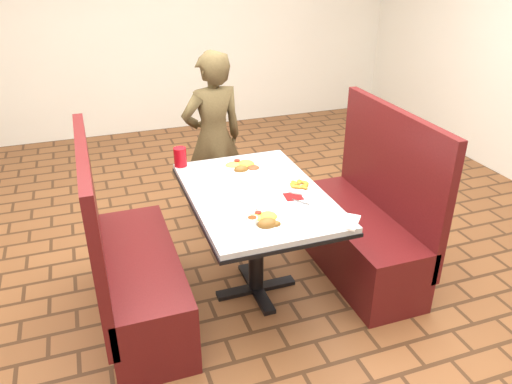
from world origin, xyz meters
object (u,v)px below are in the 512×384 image
booth_bench_right (363,228)px  far_dinner_plate (243,165)px  diner_person (213,139)px  plantain_plate (300,186)px  red_tumbler (180,157)px  booth_bench_left (132,273)px  near_dinner_plate (265,219)px  dining_table (256,206)px

booth_bench_right → far_dinner_plate: booth_bench_right is taller
diner_person → plantain_plate: 1.15m
diner_person → red_tumbler: bearing=44.8°
diner_person → plantain_plate: size_ratio=7.05×
booth_bench_left → booth_bench_right: size_ratio=1.00×
near_dinner_plate → far_dinner_plate: (0.12, 0.74, -0.00)m
far_dinner_plate → red_tumbler: bearing=153.6°
far_dinner_plate → plantain_plate: 0.47m
booth_bench_left → plantain_plate: size_ratio=5.96×
dining_table → booth_bench_left: booth_bench_left is taller
booth_bench_right → plantain_plate: 0.68m
booth_bench_right → far_dinner_plate: size_ratio=4.20×
booth_bench_right → plantain_plate: size_ratio=5.96×
booth_bench_left → diner_person: 1.40m
red_tumbler → plantain_plate: bearing=-43.1°
dining_table → near_dinner_plate: bearing=-102.3°
diner_person → plantain_plate: diner_person is taller
booth_bench_right → far_dinner_plate: 0.96m
booth_bench_right → diner_person: diner_person is taller
diner_person → far_dinner_plate: diner_person is taller
dining_table → diner_person: bearing=89.1°
dining_table → far_dinner_plate: far_dinner_plate is taller
diner_person → red_tumbler: (-0.37, -0.52, 0.11)m
plantain_plate → red_tumbler: 0.87m
near_dinner_plate → booth_bench_right: bearing=23.1°
booth_bench_left → near_dinner_plate: bearing=-27.6°
diner_person → booth_bench_left: bearing=43.1°
booth_bench_left → red_tumbler: booth_bench_left is taller
near_dinner_plate → plantain_plate: 0.49m
dining_table → diner_person: 1.08m
booth_bench_right → diner_person: 1.38m
near_dinner_plate → plantain_plate: bearing=43.0°
diner_person → near_dinner_plate: 1.46m
plantain_plate → red_tumbler: red_tumbler is taller
booth_bench_left → near_dinner_plate: size_ratio=4.73×
booth_bench_right → plantain_plate: booth_bench_right is taller
red_tumbler → far_dinner_plate: bearing=-26.4°
diner_person → far_dinner_plate: (0.02, -0.72, 0.07)m
red_tumbler → dining_table: bearing=-57.4°
booth_bench_left → plantain_plate: (1.08, -0.04, 0.43)m
far_dinner_plate → plantain_plate: (0.25, -0.40, -0.01)m
dining_table → far_dinner_plate: size_ratio=4.24×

